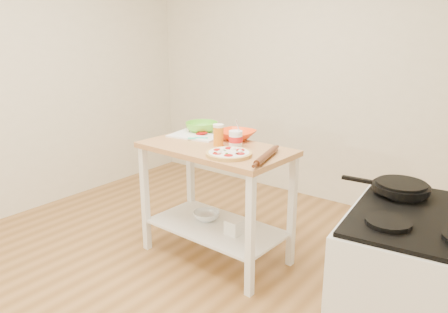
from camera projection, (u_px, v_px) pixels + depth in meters
room_shell at (146, 94)px, 2.66m from camera, size 4.04×4.54×2.74m
prep_island at (216, 179)px, 3.28m from camera, size 1.14×0.65×0.90m
gas_stove at (419, 308)px, 2.04m from camera, size 0.77×0.87×1.11m
skillet at (400, 187)px, 2.16m from camera, size 0.43×0.28×0.03m
pizza at (229, 153)px, 2.97m from camera, size 0.32×0.32×0.05m
cutting_board at (197, 135)px, 3.52m from camera, size 0.44×0.36×0.04m
spatula at (197, 138)px, 3.39m from camera, size 0.13×0.12×0.01m
knife at (199, 131)px, 3.61m from camera, size 0.27×0.03×0.01m
orange_bowl at (236, 135)px, 3.40m from camera, size 0.31×0.31×0.07m
green_bowl at (202, 127)px, 3.64m from camera, size 0.35×0.35×0.08m
beer_pint at (218, 135)px, 3.21m from camera, size 0.08×0.08×0.16m
yogurt_tub at (236, 139)px, 3.17m from camera, size 0.10×0.10×0.21m
rolling_pin at (266, 156)px, 2.88m from camera, size 0.14×0.39×0.05m
shelf_glass_bowl at (207, 216)px, 3.49m from camera, size 0.23×0.23×0.07m
shelf_bin at (234, 227)px, 3.24m from camera, size 0.11×0.11×0.11m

